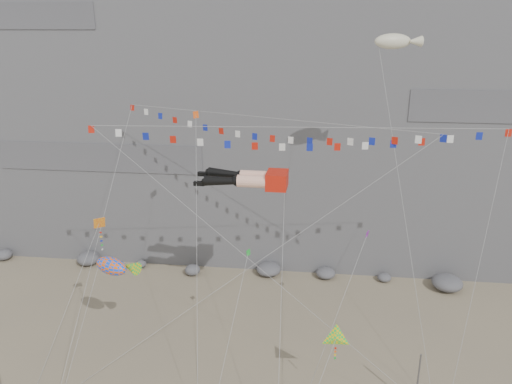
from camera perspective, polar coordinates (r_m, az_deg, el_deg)
ground at (r=39.54m, az=-1.07°, el=-20.95°), size 120.00×120.00×0.00m
cliff at (r=62.36m, az=3.03°, el=18.38°), size 80.00×28.00×50.00m
talus_boulders at (r=53.39m, az=1.45°, el=-8.84°), size 60.00×3.00×1.20m
anchor_pole_right at (r=37.84m, az=18.00°, el=-19.90°), size 0.12×0.12×4.34m
legs_kite at (r=37.84m, az=-0.53°, el=1.50°), size 7.63×15.53×20.03m
flag_banner_upper at (r=40.74m, az=0.84°, el=8.50°), size 26.21×18.43×25.91m
flag_banner_lower at (r=36.23m, az=4.67°, el=7.35°), size 29.93×9.12×22.40m
harlequin_kite at (r=37.50m, az=-17.50°, el=-3.47°), size 4.77×6.81×13.59m
fish_windsock at (r=38.99m, az=-16.21°, el=-8.13°), size 4.59×6.17×9.70m
delta_kite at (r=34.96m, az=9.12°, el=-16.24°), size 4.27×7.48×9.43m
blimp_windsock at (r=39.91m, az=15.38°, el=16.18°), size 5.52×11.51×26.30m
small_kite_a at (r=40.11m, az=-6.89°, el=8.24°), size 3.26×13.94×22.77m
small_kite_b at (r=39.24m, az=12.48°, el=-5.05°), size 6.12×12.97×16.70m
small_kite_c at (r=36.45m, az=-0.99°, el=-7.42°), size 2.09×10.32×13.63m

